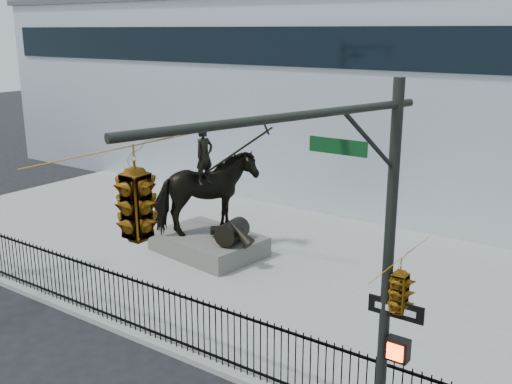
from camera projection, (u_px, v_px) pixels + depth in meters
The scene contains 7 objects.
ground at pixel (103, 358), 14.46m from camera, with size 120.00×120.00×0.00m, color black.
plaza at pixel (267, 265), 19.95m from camera, with size 30.00×12.00×0.15m, color gray.
building at pixel (418, 97), 29.02m from camera, with size 44.00×14.00×9.00m, color silver.
picket_fence at pixel (139, 305), 15.21m from camera, with size 22.10×0.10×1.50m.
statue_plinth at pixel (209, 244), 20.77m from camera, with size 3.62×2.49×0.68m, color #4F4D48.
equestrian_statue at pixel (209, 195), 20.27m from camera, with size 4.61×3.17×3.94m.
traffic_signal_right at pixel (288, 248), 8.00m from camera, with size 2.17×6.86×7.00m.
Camera 1 is at (10.47, -8.38, 7.68)m, focal length 42.00 mm.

